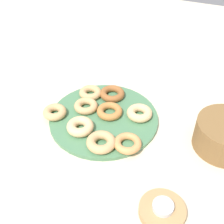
# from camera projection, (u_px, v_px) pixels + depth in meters

# --- Properties ---
(ground_plane) EXTENTS (2.40, 2.40, 0.00)m
(ground_plane) POSITION_uv_depth(u_px,v_px,m) (104.00, 119.00, 0.99)
(ground_plane) COLOR beige
(donut_plate) EXTENTS (0.36, 0.36, 0.01)m
(donut_plate) POSITION_uv_depth(u_px,v_px,m) (104.00, 118.00, 0.99)
(donut_plate) COLOR #4C7F56
(donut_plate) RESTS_ON ground_plane
(donut_0) EXTENTS (0.12, 0.12, 0.03)m
(donut_0) POSITION_uv_depth(u_px,v_px,m) (80.00, 127.00, 0.92)
(donut_0) COLOR #EABC84
(donut_0) RESTS_ON donut_plate
(donut_1) EXTENTS (0.12, 0.12, 0.02)m
(donut_1) POSITION_uv_depth(u_px,v_px,m) (110.00, 111.00, 0.98)
(donut_1) COLOR #BC7A3D
(donut_1) RESTS_ON donut_plate
(donut_2) EXTENTS (0.10, 0.10, 0.02)m
(donut_2) POSITION_uv_depth(u_px,v_px,m) (112.00, 94.00, 1.06)
(donut_2) COLOR #995B2D
(donut_2) RESTS_ON donut_plate
(donut_3) EXTENTS (0.11, 0.11, 0.03)m
(donut_3) POSITION_uv_depth(u_px,v_px,m) (101.00, 142.00, 0.87)
(donut_3) COLOR tan
(donut_3) RESTS_ON donut_plate
(donut_4) EXTENTS (0.12, 0.12, 0.02)m
(donut_4) POSITION_uv_depth(u_px,v_px,m) (86.00, 106.00, 1.00)
(donut_4) COLOR tan
(donut_4) RESTS_ON donut_plate
(donut_5) EXTENTS (0.10, 0.10, 0.03)m
(donut_5) POSITION_uv_depth(u_px,v_px,m) (139.00, 113.00, 0.97)
(donut_5) COLOR #EABC84
(donut_5) RESTS_ON donut_plate
(donut_6) EXTENTS (0.09, 0.09, 0.03)m
(donut_6) POSITION_uv_depth(u_px,v_px,m) (55.00, 112.00, 0.98)
(donut_6) COLOR tan
(donut_6) RESTS_ON donut_plate
(donut_7) EXTENTS (0.12, 0.12, 0.02)m
(donut_7) POSITION_uv_depth(u_px,v_px,m) (128.00, 143.00, 0.87)
(donut_7) COLOR tan
(donut_7) RESTS_ON donut_plate
(donut_8) EXTENTS (0.10, 0.10, 0.03)m
(donut_8) POSITION_uv_depth(u_px,v_px,m) (90.00, 93.00, 1.06)
(donut_8) COLOR tan
(donut_8) RESTS_ON donut_plate
(candle_holder) EXTENTS (0.12, 0.12, 0.02)m
(candle_holder) POSITION_uv_depth(u_px,v_px,m) (162.00, 211.00, 0.72)
(candle_holder) COLOR tan
(candle_holder) RESTS_ON ground_plane
(tealight) EXTENTS (0.05, 0.05, 0.01)m
(tealight) POSITION_uv_depth(u_px,v_px,m) (163.00, 207.00, 0.71)
(tealight) COLOR silver
(tealight) RESTS_ON candle_holder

